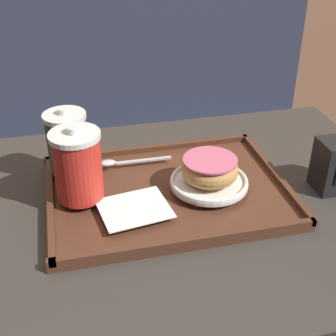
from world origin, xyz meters
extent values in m
cube|color=#33384C|center=(-0.04, 0.84, 0.23)|extent=(1.64, 0.44, 0.45)
cube|color=#33384C|center=(-0.04, 1.02, 0.73)|extent=(1.64, 0.08, 0.55)
cube|color=#38332D|center=(0.00, 0.00, 0.74)|extent=(1.00, 0.71, 0.03)
cylinder|color=#333338|center=(0.00, 0.00, 0.36)|extent=(0.08, 0.08, 0.73)
cube|color=#512D1E|center=(0.00, 0.02, 0.76)|extent=(0.47, 0.34, 0.01)
cube|color=#512D1E|center=(0.00, -0.14, 0.78)|extent=(0.47, 0.01, 0.01)
cube|color=#512D1E|center=(0.00, 0.19, 0.78)|extent=(0.47, 0.01, 0.01)
cube|color=#512D1E|center=(-0.22, 0.02, 0.78)|extent=(0.01, 0.34, 0.01)
cube|color=#512D1E|center=(0.23, 0.02, 0.78)|extent=(0.01, 0.34, 0.01)
cube|color=white|center=(-0.07, -0.04, 0.78)|extent=(0.14, 0.12, 0.00)
cylinder|color=red|center=(-0.17, 0.03, 0.84)|extent=(0.09, 0.09, 0.12)
cylinder|color=white|center=(-0.17, 0.03, 0.91)|extent=(0.09, 0.09, 0.01)
cylinder|color=white|center=(-0.17, 0.03, 0.92)|extent=(0.02, 0.02, 0.01)
cylinder|color=#235638|center=(-0.18, 0.13, 0.84)|extent=(0.08, 0.08, 0.12)
cylinder|color=white|center=(-0.18, 0.13, 0.90)|extent=(0.09, 0.09, 0.01)
cylinder|color=white|center=(-0.18, 0.13, 0.91)|extent=(0.02, 0.02, 0.01)
cylinder|color=white|center=(0.08, 0.01, 0.79)|extent=(0.15, 0.15, 0.01)
torus|color=white|center=(0.08, 0.01, 0.79)|extent=(0.15, 0.15, 0.01)
torus|color=tan|center=(0.08, 0.01, 0.82)|extent=(0.11, 0.11, 0.04)
cylinder|color=#DB6684|center=(0.08, 0.01, 0.84)|extent=(0.11, 0.11, 0.00)
ellipsoid|color=silver|center=(-0.10, 0.13, 0.79)|extent=(0.04, 0.02, 0.01)
cube|color=silver|center=(-0.03, 0.13, 0.78)|extent=(0.12, 0.01, 0.00)
camera|label=1|loc=(-0.17, -0.72, 1.29)|focal=50.00mm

